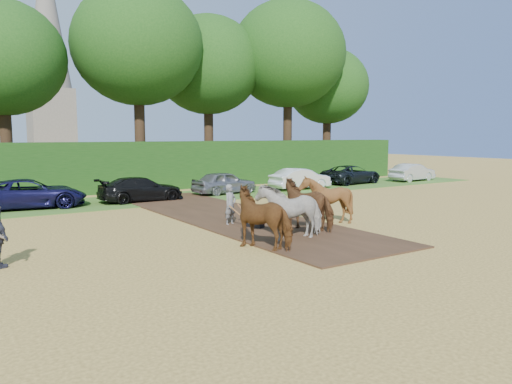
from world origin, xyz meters
name	(u,v)px	position (x,y,z in m)	size (l,w,h in m)	color
ground	(307,254)	(0.00, 0.00, 0.00)	(120.00, 120.00, 0.00)	gold
earth_strip	(230,216)	(1.50, 7.00, 0.03)	(4.50, 17.00, 0.05)	#472D1C
grass_verge	(137,200)	(0.00, 14.00, 0.01)	(50.00, 5.00, 0.03)	#38601E
hedgerow	(110,167)	(0.00, 18.50, 1.50)	(46.00, 1.60, 3.00)	#14380F
plough_team	(298,207)	(1.60, 2.51, 0.93)	(6.21, 5.36, 1.87)	brown
parked_cars	(181,185)	(2.48, 14.02, 0.66)	(41.41, 3.16, 1.39)	#A8ACAF
treeline	(63,43)	(-1.69, 21.69, 8.97)	(48.70, 10.60, 14.21)	#382616
church	(48,49)	(4.00, 55.00, 13.73)	(5.20, 5.20, 27.00)	slate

